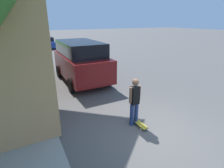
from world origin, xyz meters
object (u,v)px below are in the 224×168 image
at_px(suv_parked, 81,61).
at_px(skateboarder, 135,100).
at_px(car_down_street, 46,43).
at_px(skateboard, 139,123).

relative_size(suv_parked, skateboarder, 2.77).
bearing_deg(car_down_street, skateboarder, -90.11).
distance_m(suv_parked, skateboarder, 5.04).
distance_m(car_down_street, skateboard, 19.20).
bearing_deg(skateboarder, car_down_street, 89.89).
distance_m(skateboarder, skateboard, 0.81).
height_order(suv_parked, skateboarder, suv_parked).
relative_size(suv_parked, car_down_street, 1.08).
bearing_deg(skateboarder, suv_parked, 90.92).
height_order(suv_parked, skateboard, suv_parked).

